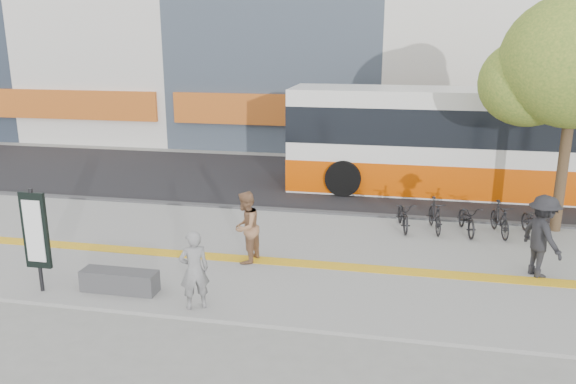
% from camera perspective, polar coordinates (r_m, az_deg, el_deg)
% --- Properties ---
extents(ground, '(120.00, 120.00, 0.00)m').
position_cam_1_polar(ground, '(12.63, -3.20, -8.93)').
color(ground, slate).
rests_on(ground, ground).
extents(sidewalk, '(40.00, 7.00, 0.08)m').
position_cam_1_polar(sidewalk, '(13.96, -1.66, -6.31)').
color(sidewalk, slate).
rests_on(sidewalk, ground).
extents(tactile_strip, '(40.00, 0.45, 0.01)m').
position_cam_1_polar(tactile_strip, '(13.49, -2.14, -6.90)').
color(tactile_strip, yellow).
rests_on(tactile_strip, sidewalk).
extents(street, '(40.00, 8.00, 0.06)m').
position_cam_1_polar(street, '(21.00, 2.95, 1.09)').
color(street, black).
rests_on(street, ground).
extents(curb, '(40.00, 0.25, 0.14)m').
position_cam_1_polar(curb, '(17.18, 0.97, -2.00)').
color(curb, '#38383B').
rests_on(curb, ground).
extents(bench, '(1.60, 0.45, 0.45)m').
position_cam_1_polar(bench, '(12.39, -16.52, -8.55)').
color(bench, '#38383B').
rests_on(bench, sidewalk).
extents(signboard, '(0.55, 0.10, 2.20)m').
position_cam_1_polar(signboard, '(12.59, -24.01, -3.70)').
color(signboard, black).
rests_on(signboard, sidewalk).
extents(street_tree, '(4.40, 3.80, 6.31)m').
position_cam_1_polar(street_tree, '(16.52, 26.76, 11.40)').
color(street_tree, '#3C2C1B').
rests_on(street_tree, sidewalk).
extents(bus, '(12.99, 3.08, 3.46)m').
position_cam_1_polar(bus, '(20.13, 19.04, 4.47)').
color(bus, silver).
rests_on(bus, street).
extents(bicycle_row, '(4.11, 1.59, 0.89)m').
position_cam_1_polar(bicycle_row, '(15.95, 17.52, -2.50)').
color(bicycle_row, black).
rests_on(bicycle_row, sidewalk).
extents(seated_woman, '(0.69, 0.62, 1.58)m').
position_cam_1_polar(seated_woman, '(11.12, -9.39, -7.72)').
color(seated_woman, black).
rests_on(seated_woman, sidewalk).
extents(pedestrian_tan, '(0.78, 0.92, 1.69)m').
position_cam_1_polar(pedestrian_tan, '(13.19, -4.27, -3.55)').
color(pedestrian_tan, '#896041').
rests_on(pedestrian_tan, sidewalk).
extents(pedestrian_dark, '(1.12, 1.36, 1.84)m').
position_cam_1_polar(pedestrian_dark, '(13.55, 24.14, -4.07)').
color(pedestrian_dark, black).
rests_on(pedestrian_dark, sidewalk).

